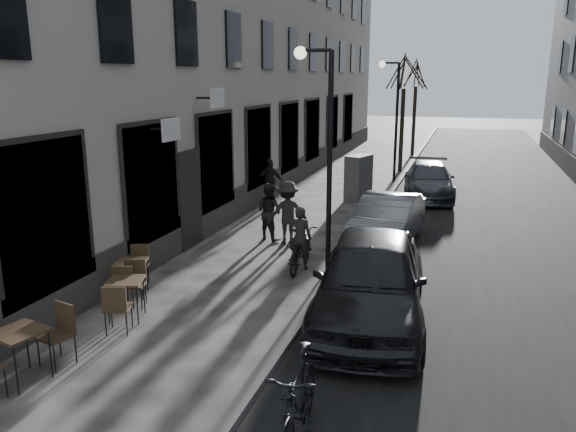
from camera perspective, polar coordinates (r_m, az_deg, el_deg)
The scene contains 20 objects.
ground at distance 8.16m, azimuth -6.64°, elevation -19.14°, with size 120.00×120.00×0.00m, color #34322F.
road at distance 22.65m, azimuth 19.74°, elevation 1.83°, with size 7.30×60.00×0.00m, color black.
kerb at distance 22.78m, azimuth 10.55°, elevation 2.64°, with size 0.25×60.00×0.12m, color #65625E.
streetlamp_near at distance 12.64m, azimuth 3.53°, elevation 8.11°, with size 0.90×0.28×5.09m.
streetlamp_far at distance 24.42m, azimuth 10.62°, elevation 10.72°, with size 0.90×0.28×5.09m.
tree_near at distance 27.36m, azimuth 11.75°, elevation 14.15°, with size 2.40×2.40×5.70m.
tree_far at distance 33.33m, azimuth 12.92°, elevation 14.01°, with size 2.40×2.40×5.70m.
bistro_set_a at distance 9.42m, azimuth -25.49°, elevation -12.25°, with size 0.82×1.70×0.97m.
bistro_set_b at distance 11.03m, azimuth -16.12°, elevation -7.72°, with size 0.91×1.60×0.92m.
bistro_set_c at distance 12.13m, azimuth -15.58°, elevation -5.75°, with size 0.90×1.56×0.89m.
utility_cabinet at distance 20.78m, azimuth 7.17°, elevation 3.86°, with size 0.61×1.11×1.67m, color #605F62.
bicycle at distance 13.28m, azimuth 1.22°, elevation -3.47°, with size 0.62×1.78×0.93m, color black.
cyclist_rider at distance 13.19m, azimuth 1.23°, elevation -2.24°, with size 0.56×0.37×1.53m, color #272522.
pedestrian_near at distance 15.59m, azimuth -1.91°, elevation 0.45°, with size 0.78×0.61×1.60m, color black.
pedestrian_mid at distance 15.20m, azimuth -0.05°, elevation 0.33°, with size 1.11×0.64×1.72m, color black.
pedestrian_far at distance 19.72m, azimuth -1.88°, elevation 3.43°, with size 0.98×0.41×1.68m, color black.
car_near at distance 10.48m, azimuth 8.38°, elevation -6.35°, with size 1.96×4.88×1.66m, color black.
car_mid at distance 15.30m, azimuth 9.98°, elevation -0.51°, with size 1.43×4.09×1.35m, color gray.
car_far at distance 21.82m, azimuth 14.09°, elevation 3.52°, with size 1.80×4.43×1.29m, color #3D4149.
moped at distance 7.12m, azimuth 1.01°, elevation -18.56°, with size 0.58×2.05×1.23m, color black.
Camera 1 is at (2.91, -6.19, 4.45)m, focal length 35.00 mm.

